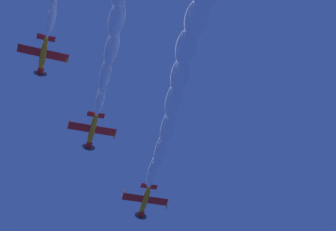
# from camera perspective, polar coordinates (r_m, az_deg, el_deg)

# --- Properties ---
(airplane_lead) EXTENTS (7.51, 8.21, 2.98)m
(airplane_lead) POSITION_cam_1_polar(r_m,az_deg,el_deg) (99.92, -2.44, -8.91)
(airplane_lead) COLOR orange
(airplane_left_wingman) EXTENTS (7.50, 8.19, 3.15)m
(airplane_left_wingman) POSITION_cam_1_polar(r_m,az_deg,el_deg) (95.36, -7.94, -1.60)
(airplane_left_wingman) COLOR orange
(airplane_right_wingman) EXTENTS (7.50, 8.28, 2.95)m
(airplane_right_wingman) POSITION_cam_1_polar(r_m,az_deg,el_deg) (93.43, -12.93, 6.14)
(airplane_right_wingman) COLOR orange
(smoke_trail_lead) EXTENTS (37.64, 15.89, 8.16)m
(smoke_trail_lead) POSITION_cam_1_polar(r_m,az_deg,el_deg) (87.29, 1.97, 6.48)
(smoke_trail_lead) COLOR white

